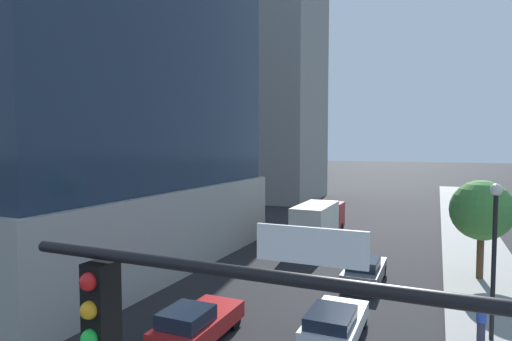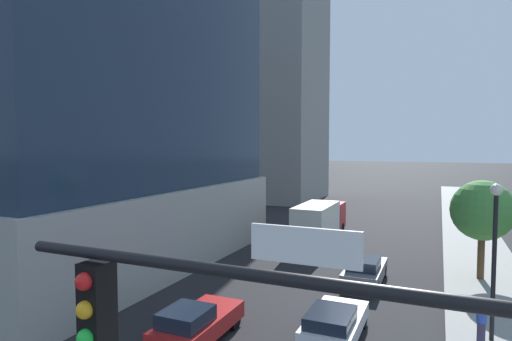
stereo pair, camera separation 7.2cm
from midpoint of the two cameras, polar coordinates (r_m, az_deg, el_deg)
The scene contains 9 objects.
sidewalk at distance 22.34m, azimuth 29.73°, elevation -16.07°, with size 4.23×120.00×0.15m, color gray.
construction_building at distance 59.63m, azimuth 1.75°, elevation 15.04°, with size 16.66×14.41×45.66m.
street_lamp at distance 17.84m, azimuth 29.55°, elevation -8.02°, with size 0.44×0.44×5.82m.
street_tree at distance 25.74m, azimuth 28.23°, elevation -4.81°, with size 3.24×3.24×5.36m.
car_gray at distance 23.61m, azimuth 14.41°, elevation -12.98°, with size 1.81×4.42×1.47m.
car_red at distance 16.80m, azimuth -8.24°, elevation -19.82°, with size 1.84×4.20×1.51m.
car_white at distance 17.10m, azimuth 10.48°, elevation -19.59°, with size 1.88×4.02×1.33m.
box_truck at distance 32.25m, azimuth 8.48°, elevation -6.62°, with size 2.30×7.88×3.05m.
pedestrian_blue_shirt at distance 17.96m, azimuth 28.16°, elevation -17.53°, with size 0.34×0.34×1.77m.
Camera 1 is at (5.97, -0.98, 7.36)m, focal length 29.46 mm.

